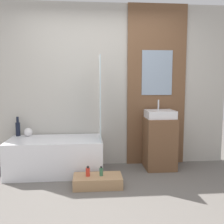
{
  "coord_description": "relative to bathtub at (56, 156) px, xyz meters",
  "views": [
    {
      "loc": [
        -0.18,
        -2.69,
        1.38
      ],
      "look_at": [
        0.12,
        0.71,
        0.97
      ],
      "focal_mm": 42.0,
      "sensor_mm": 36.0,
      "label": 1
    }
  ],
  "objects": [
    {
      "name": "vase_round_light",
      "position": [
        -0.44,
        0.24,
        0.33
      ],
      "size": [
        0.13,
        0.13,
        0.13
      ],
      "primitive_type": "sphere",
      "color": "white",
      "rests_on": "bathtub"
    },
    {
      "name": "vanity_cabinet",
      "position": [
        1.61,
        0.1,
        0.14
      ],
      "size": [
        0.46,
        0.47,
        0.8
      ],
      "primitive_type": "cube",
      "color": "brown",
      "rests_on": "ground_plane"
    },
    {
      "name": "wall_wood_accent",
      "position": [
        1.61,
        0.35,
        1.05
      ],
      "size": [
        0.96,
        0.04,
        2.6
      ],
      "color": "brown",
      "rests_on": "ground_plane"
    },
    {
      "name": "bathtub",
      "position": [
        0.0,
        0.0,
        0.0
      ],
      "size": [
        1.38,
        0.7,
        0.52
      ],
      "color": "white",
      "rests_on": "ground_plane"
    },
    {
      "name": "glass_shower_screen",
      "position": [
        0.66,
        -0.1,
        0.87
      ],
      "size": [
        0.01,
        0.47,
        1.21
      ],
      "primitive_type": "cube",
      "color": "silver",
      "rests_on": "bathtub"
    },
    {
      "name": "wooden_step_bench",
      "position": [
        0.61,
        -0.57,
        -0.19
      ],
      "size": [
        0.64,
        0.33,
        0.15
      ],
      "primitive_type": "cube",
      "color": "#A87F56",
      "rests_on": "ground_plane"
    },
    {
      "name": "sink",
      "position": [
        1.61,
        0.1,
        0.6
      ],
      "size": [
        0.44,
        0.39,
        0.28
      ],
      "color": "white",
      "rests_on": "vanity_cabinet"
    },
    {
      "name": "bottle_soap_secondary",
      "position": [
        0.66,
        -0.57,
        -0.06
      ],
      "size": [
        0.05,
        0.05,
        0.13
      ],
      "color": "#38704C",
      "rests_on": "wooden_step_bench"
    },
    {
      "name": "ground_plane",
      "position": [
        0.69,
        -1.18,
        -0.26
      ],
      "size": [
        12.0,
        12.0,
        0.0
      ],
      "primitive_type": "plane",
      "color": "#605B56"
    },
    {
      "name": "vase_tall_dark",
      "position": [
        -0.61,
        0.27,
        0.38
      ],
      "size": [
        0.07,
        0.07,
        0.3
      ],
      "color": "black",
      "rests_on": "bathtub"
    },
    {
      "name": "wall_tiled_back",
      "position": [
        0.69,
        0.4,
        1.04
      ],
      "size": [
        4.2,
        0.06,
        2.6
      ],
      "primitive_type": "cube",
      "color": "#B7B2A8",
      "rests_on": "ground_plane"
    },
    {
      "name": "bottle_soap_primary",
      "position": [
        0.48,
        -0.57,
        -0.06
      ],
      "size": [
        0.05,
        0.05,
        0.13
      ],
      "color": "red",
      "rests_on": "wooden_step_bench"
    }
  ]
}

